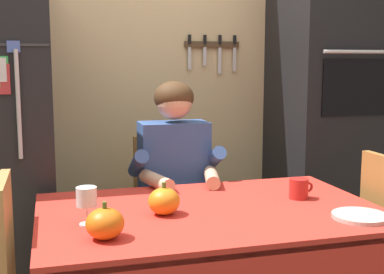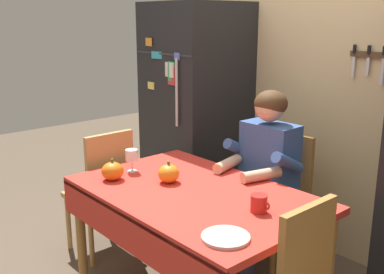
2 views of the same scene
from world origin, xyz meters
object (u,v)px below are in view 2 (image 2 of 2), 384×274
Objects in this scene: chair_left_side at (104,188)px; pumpkin_large at (169,174)px; pumpkin_medium at (113,171)px; dining_table at (191,206)px; serving_tray at (226,237)px; chair_behind_person at (278,195)px; refrigerator at (196,115)px; wine_glass at (132,156)px; seated_person at (262,169)px; coffee_mug at (259,204)px.

pumpkin_large is (0.70, 0.04, 0.28)m from chair_left_side.
pumpkin_medium is (-0.26, -0.22, -0.00)m from pumpkin_large.
serving_tray is at bearing -26.05° from dining_table.
pumpkin_medium is at bearing 178.26° from serving_tray.
pumpkin_medium is at bearing -138.76° from pumpkin_large.
serving_tray is at bearing -1.74° from pumpkin_medium.
chair_left_side is 7.12× the size of pumpkin_large.
chair_behind_person is at bearing 65.91° from pumpkin_medium.
chair_left_side reaches higher than serving_tray.
chair_behind_person is (-0.00, 0.79, -0.14)m from dining_table.
refrigerator is 1.87m from serving_tray.
refrigerator is 13.77× the size of pumpkin_large.
chair_left_side is 4.28× the size of serving_tray.
chair_behind_person is 6.43× the size of wine_glass.
chair_behind_person is 7.12× the size of pumpkin_large.
refrigerator is 1.04m from wine_glass.
dining_table is 1.12× the size of seated_person.
chair_left_side is at bearing -177.53° from dining_table.
refrigerator is at bearing 113.91° from pumpkin_medium.
chair_left_side is (-0.90, -0.83, 0.00)m from chair_behind_person.
coffee_mug is (0.43, -0.53, 0.05)m from seated_person.
chair_behind_person is 0.29m from seated_person.
serving_tray is at bearing -37.72° from refrigerator.
seated_person is 0.84m from wine_glass.
pumpkin_large is at bearing -179.91° from dining_table.
pumpkin_large is at bearing -104.07° from chair_behind_person.
dining_table is 10.71× the size of pumpkin_large.
chair_left_side is (-0.90, -0.64, -0.23)m from seated_person.
pumpkin_large is at bearing -108.21° from seated_person.
chair_left_side is 1.46m from serving_tray.
serving_tray is at bearing -11.04° from wine_glass.
chair_behind_person is (0.95, -0.09, -0.39)m from refrigerator.
chair_behind_person is 1.00× the size of chair_left_side.
refrigerator is 8.29× the size of serving_tray.
chair_left_side is at bearing 177.76° from wine_glass.
pumpkin_large is 0.60× the size of serving_tray.
refrigerator reaches higher than serving_tray.
wine_glass is at bearing 105.82° from pumpkin_medium.
serving_tray is at bearing -58.56° from seated_person.
pumpkin_large is (-0.20, -0.00, 0.14)m from dining_table.
serving_tray is (0.53, -1.05, 0.24)m from chair_behind_person.
wine_glass is (0.39, -0.02, 0.33)m from chair_left_side.
coffee_mug is 0.85× the size of pumpkin_medium.
seated_person is 11.09× the size of coffee_mug.
chair_left_side is at bearing -144.38° from seated_person.
pumpkin_large is at bearing 41.24° from pumpkin_medium.
refrigerator reaches higher than coffee_mug.
coffee_mug reaches higher than serving_tray.
refrigerator is at bearing 137.09° from dining_table.
seated_person reaches higher than serving_tray.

